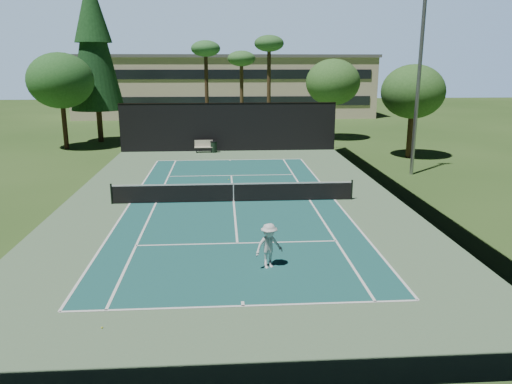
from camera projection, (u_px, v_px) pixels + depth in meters
ground at (234, 202)px, 26.68m from camera, size 160.00×160.00×0.00m
apron_slab at (234, 202)px, 26.68m from camera, size 18.00×32.00×0.01m
court_surface at (234, 202)px, 26.68m from camera, size 10.97×23.77×0.01m
court_lines at (234, 201)px, 26.68m from camera, size 11.07×23.87×0.01m
tennis_net at (233, 192)px, 26.54m from camera, size 12.90×0.10×1.10m
fence at (233, 165)px, 26.24m from camera, size 18.04×32.05×4.03m
player at (269, 246)px, 17.90m from camera, size 1.24×0.99×1.67m
tennis_ball_a at (102, 328)px, 13.93m from camera, size 0.06×0.06×0.06m
tennis_ball_b at (159, 188)px, 29.44m from camera, size 0.06×0.06×0.06m
tennis_ball_c at (229, 180)px, 31.62m from camera, size 0.07×0.07×0.07m
tennis_ball_d at (163, 192)px, 28.58m from camera, size 0.07×0.07×0.07m
park_bench at (204, 146)px, 41.29m from camera, size 1.50×0.45×1.02m
trash_bin at (214, 147)px, 41.28m from camera, size 0.56×0.56×0.95m
pine_tree at (93, 36)px, 44.75m from camera, size 4.80×4.80×15.00m
palm_a at (206, 52)px, 47.68m from camera, size 2.80×2.80×9.32m
palm_b at (241, 61)px, 50.05m from camera, size 2.80×2.80×8.42m
palm_c at (269, 48)px, 47.00m from camera, size 2.80×2.80×9.77m
decid_tree_a at (333, 82)px, 47.23m from camera, size 5.12×5.12×7.62m
decid_tree_b at (413, 92)px, 37.92m from camera, size 4.80×4.80×7.14m
decid_tree_c at (60, 81)px, 41.71m from camera, size 5.44×5.44×8.09m
campus_building at (225, 85)px, 70.04m from camera, size 40.50×12.50×8.30m
light_pole at (419, 75)px, 31.65m from camera, size 0.90×0.25×12.22m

